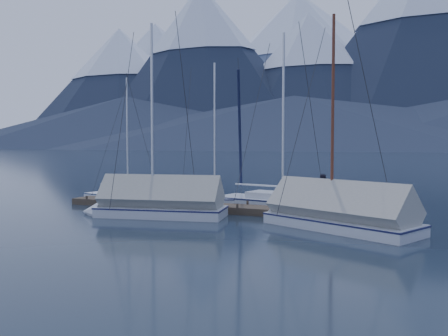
{
  "coord_description": "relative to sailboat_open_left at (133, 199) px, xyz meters",
  "views": [
    {
      "loc": [
        9.34,
        -19.68,
        3.44
      ],
      "look_at": [
        0.0,
        2.0,
        2.2
      ],
      "focal_mm": 38.0,
      "sensor_mm": 36.0,
      "label": 1
    }
  ],
  "objects": [
    {
      "name": "mountain_range",
      "position": [
        10.76,
        366.66,
        58.51
      ],
      "size": [
        877.0,
        584.0,
        150.5
      ],
      "color": "#475675",
      "rests_on": "ground"
    },
    {
      "name": "sailboat_covered_near",
      "position": [
        12.3,
        -4.19,
        0.33
      ],
      "size": [
        7.56,
        5.09,
        9.51
      ],
      "color": "silver",
      "rests_on": "ground"
    },
    {
      "name": "sailboat_covered_far",
      "position": [
        4.01,
        -4.5,
        0.34
      ],
      "size": [
        7.31,
        3.49,
        9.86
      ],
      "color": "silver",
      "rests_on": "ground"
    },
    {
      "name": "sailboat_open_left",
      "position": [
        0.0,
        0.0,
        0.0
      ],
      "size": [
        6.28,
        2.94,
        8.03
      ],
      "color": "white",
      "rests_on": "ground"
    },
    {
      "name": "person",
      "position": [
        11.55,
        -1.37,
        1.03
      ],
      "size": [
        0.41,
        0.61,
        1.66
      ],
      "primitive_type": "imported",
      "rotation": [
        0.0,
        0.0,
        1.56
      ],
      "color": "black",
      "rests_on": "dock"
    },
    {
      "name": "sailboat_open_mid",
      "position": [
        5.46,
        0.77,
        0.01
      ],
      "size": [
        6.81,
        3.71,
        8.68
      ],
      "color": "silver",
      "rests_on": "ground"
    },
    {
      "name": "ground",
      "position": [
        6.63,
        -3.78,
        -0.14
      ],
      "size": [
        1000.0,
        1000.0,
        0.0
      ],
      "primitive_type": "plane",
      "color": "black",
      "rests_on": "ground"
    },
    {
      "name": "sailboat_open_right",
      "position": [
        9.48,
        0.6,
        0.04
      ],
      "size": [
        7.92,
        3.73,
        10.11
      ],
      "color": "silver",
      "rests_on": "ground"
    },
    {
      "name": "dock",
      "position": [
        6.63,
        -1.78,
        -0.03
      ],
      "size": [
        18.0,
        1.5,
        0.54
      ],
      "color": "#382D23",
      "rests_on": "ground"
    },
    {
      "name": "mooring_posts",
      "position": [
        6.13,
        -1.78,
        0.21
      ],
      "size": [
        15.12,
        1.52,
        0.35
      ],
      "color": "#382D23",
      "rests_on": "ground"
    }
  ]
}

